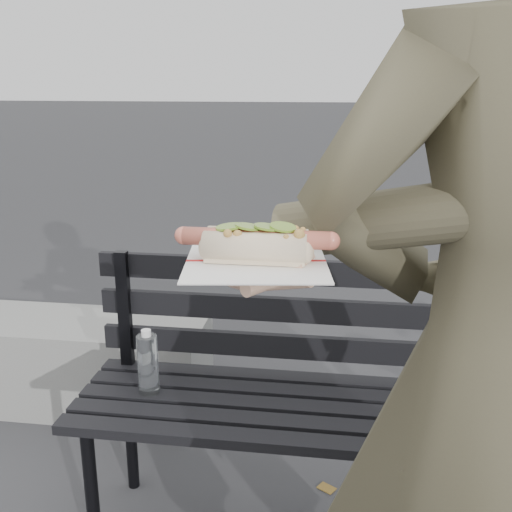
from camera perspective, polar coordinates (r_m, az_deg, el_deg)
The scene contains 4 objects.
park_bench at distance 1.89m, azimuth 5.93°, elevation -11.79°, with size 1.50×0.44×0.88m.
concrete_block at distance 2.85m, azimuth -17.04°, elevation -9.63°, with size 1.20×0.40×0.40m, color slate.
person at distance 1.05m, azimuth 23.09°, elevation -11.61°, with size 0.69×0.45×1.89m, color #4B4632.
held_hotdog at distance 0.87m, azimuth 13.23°, elevation 2.97°, with size 0.62×0.32×0.20m.
Camera 1 is at (0.10, -0.78, 1.42)m, focal length 42.00 mm.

